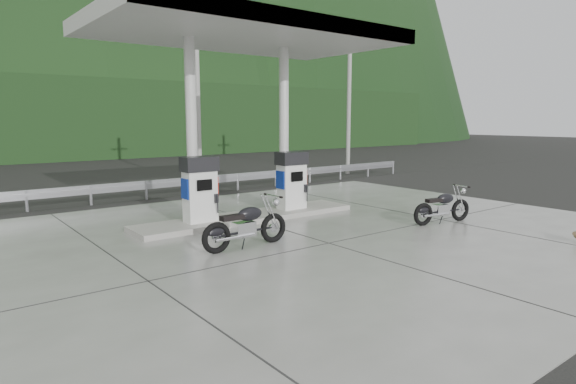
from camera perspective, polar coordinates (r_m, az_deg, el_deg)
ground at (r=12.42m, az=1.73°, el=-5.24°), size 160.00×160.00×0.00m
forecourt_apron at (r=12.42m, az=1.73°, el=-5.20°), size 18.00×14.00×0.02m
pump_island at (r=14.37m, az=-4.61°, el=-2.97°), size 7.00×1.40×0.15m
gas_pump_left at (r=13.41m, az=-10.40°, el=0.31°), size 0.95×0.55×1.80m
gas_pump_right at (r=15.13m, az=0.43°, el=1.39°), size 0.95×0.55×1.80m
canopy_column_left at (r=13.64m, az=-11.36°, el=7.17°), size 0.30×0.30×5.00m
canopy_column_right at (r=15.33m, az=-0.49°, el=7.48°), size 0.30×0.30×5.00m
canopy_roof at (r=14.28m, az=-4.88°, el=18.24°), size 8.50×5.00×0.40m
guardrail at (r=19.07m, az=-13.69°, el=1.55°), size 26.00×0.16×1.42m
road at (r=22.38m, az=-17.29°, el=0.59°), size 60.00×7.00×0.01m
utility_pole_b at (r=21.17m, az=-10.67°, el=11.24°), size 0.22×0.22×8.00m
utility_pole_c at (r=26.52m, az=7.24°, el=10.76°), size 0.22×0.22×8.00m
tree_band at (r=40.05m, az=-26.88°, el=7.73°), size 80.00×6.00×6.00m
motorcycle_left at (r=11.19m, az=-5.01°, el=-4.03°), size 2.16×0.72×1.02m
motorcycle_right at (r=14.47m, az=17.82°, el=-1.73°), size 2.02×0.95×0.92m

